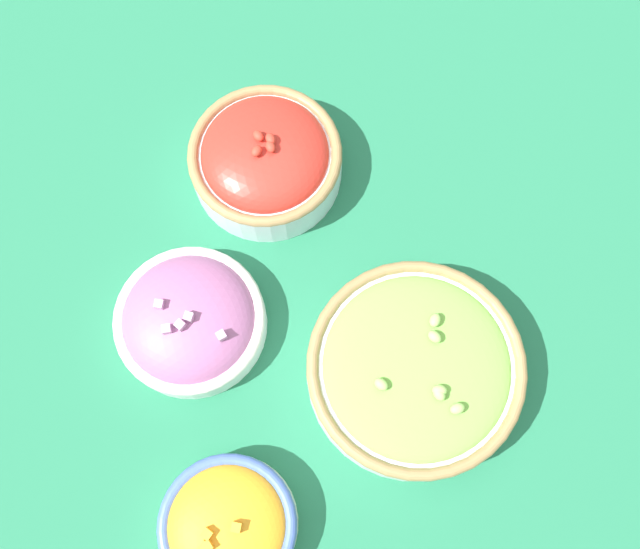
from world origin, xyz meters
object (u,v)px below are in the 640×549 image
bowl_lettuce (415,369)px  bowl_squash (228,525)px  bowl_cherry_tomatoes (266,159)px  bowl_red_onion (190,320)px

bowl_lettuce → bowl_squash: bowl_lettuce is taller
bowl_lettuce → bowl_squash: (0.09, -0.22, -0.01)m
bowl_squash → bowl_cherry_tomatoes: bearing=159.5°
bowl_lettuce → bowl_red_onion: bearing=-119.1°
bowl_red_onion → bowl_squash: bearing=-3.0°
bowl_cherry_tomatoes → bowl_squash: bearing=-20.5°
bowl_lettuce → bowl_squash: size_ratio=1.64×
bowl_squash → bowl_red_onion: size_ratio=0.84×
bowl_lettuce → bowl_red_onion: (-0.11, -0.20, -0.01)m
bowl_cherry_tomatoes → bowl_squash: bowl_cherry_tomatoes is taller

